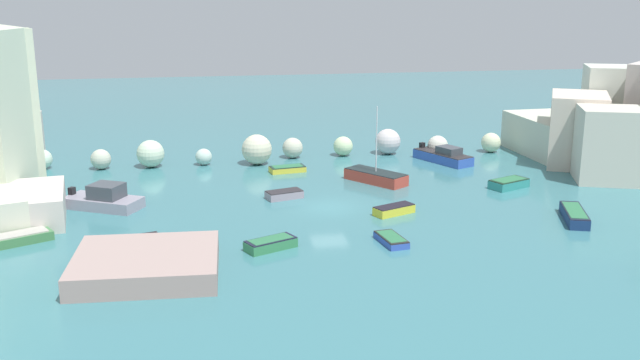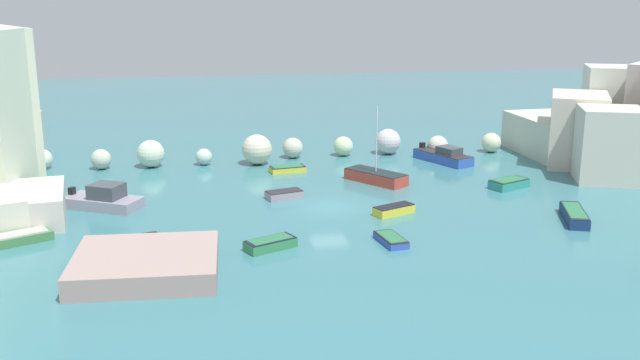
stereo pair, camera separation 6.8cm
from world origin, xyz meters
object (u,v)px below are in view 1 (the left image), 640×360
object	(u,v)px
moored_boat_3	(287,169)
moored_boat_10	(509,183)
moored_boat_2	(104,199)
moored_boat_0	(284,194)
moored_boat_6	(444,156)
moored_boat_5	(134,242)
moored_boat_8	(271,244)
moored_boat_11	(391,239)
moored_boat_1	(376,177)
moored_boat_7	(394,210)
stone_dock	(146,264)
moored_boat_4	(22,238)
moored_boat_9	(574,215)

from	to	relation	value
moored_boat_3	moored_boat_10	size ratio (longest dim) A/B	0.91
moored_boat_2	moored_boat_10	distance (m)	29.82
moored_boat_0	moored_boat_6	size ratio (longest dim) A/B	0.48
moored_boat_5	moored_boat_8	size ratio (longest dim) A/B	1.05
moored_boat_6	moored_boat_11	bearing A→B (deg)	-52.82
moored_boat_1	moored_boat_7	xyz separation A→B (m)	(-0.84, -8.33, -0.16)
moored_boat_2	moored_boat_11	bearing A→B (deg)	-2.09
stone_dock	moored_boat_4	world-z (taller)	stone_dock
moored_boat_7	moored_boat_10	bearing A→B (deg)	1.55
moored_boat_9	moored_boat_10	xyz separation A→B (m)	(-0.84, 8.35, -0.02)
moored_boat_0	moored_boat_10	bearing A→B (deg)	-16.71
moored_boat_7	moored_boat_4	bearing A→B (deg)	160.18
moored_boat_10	moored_boat_9	bearing A→B (deg)	-108.13
moored_boat_2	moored_boat_5	distance (m)	8.71
stone_dock	moored_boat_11	xyz separation A→B (m)	(14.13, 2.52, -0.35)
moored_boat_7	moored_boat_11	world-z (taller)	moored_boat_7
moored_boat_0	moored_boat_3	world-z (taller)	moored_boat_0
moored_boat_0	moored_boat_9	size ratio (longest dim) A/B	0.62
moored_boat_5	moored_boat_8	distance (m)	8.14
moored_boat_0	moored_boat_5	size ratio (longest dim) A/B	0.83
moored_boat_4	moored_boat_7	bearing A→B (deg)	156.98
stone_dock	moored_boat_6	size ratio (longest dim) A/B	1.28
moored_boat_7	moored_boat_11	xyz separation A→B (m)	(-1.73, -5.60, -0.07)
moored_boat_2	moored_boat_5	xyz separation A→B (m)	(2.54, -8.32, -0.38)
moored_boat_3	moored_boat_5	xyz separation A→B (m)	(-11.31, -16.36, -0.01)
moored_boat_8	moored_boat_5	bearing A→B (deg)	-38.19
stone_dock	moored_boat_7	distance (m)	17.82
moored_boat_1	moored_boat_6	world-z (taller)	moored_boat_1
moored_boat_1	moored_boat_8	size ratio (longest dim) A/B	1.85
stone_dock	moored_boat_6	bearing A→B (deg)	42.37
moored_boat_4	moored_boat_8	distance (m)	15.03
moored_boat_11	moored_boat_9	bearing A→B (deg)	-89.11
moored_boat_1	moored_boat_3	bearing A→B (deg)	18.26
moored_boat_1	moored_boat_3	xyz separation A→B (m)	(-6.39, 4.53, -0.20)
stone_dock	moored_boat_3	xyz separation A→B (m)	(10.31, 20.98, -0.32)
moored_boat_3	moored_boat_7	bearing A→B (deg)	104.08
moored_boat_3	moored_boat_6	size ratio (longest dim) A/B	0.52
moored_boat_7	moored_boat_9	size ratio (longest dim) A/B	0.67
moored_boat_5	moored_boat_7	distance (m)	17.21
moored_boat_6	moored_boat_8	size ratio (longest dim) A/B	1.81
moored_boat_4	moored_boat_8	bearing A→B (deg)	138.69
moored_boat_3	moored_boat_11	xyz separation A→B (m)	(3.82, -18.45, -0.03)
moored_boat_0	moored_boat_11	bearing A→B (deg)	-80.84
moored_boat_2	moored_boat_3	bearing A→B (deg)	58.57
moored_boat_0	moored_boat_8	bearing A→B (deg)	-117.83
stone_dock	moored_boat_8	distance (m)	7.46
moored_boat_4	moored_boat_11	bearing A→B (deg)	142.69
moored_boat_6	moored_boat_7	xyz separation A→B (m)	(-8.39, -14.00, -0.24)
moored_boat_5	moored_boat_0	bearing A→B (deg)	-156.63
moored_boat_0	moored_boat_8	world-z (taller)	moored_boat_8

